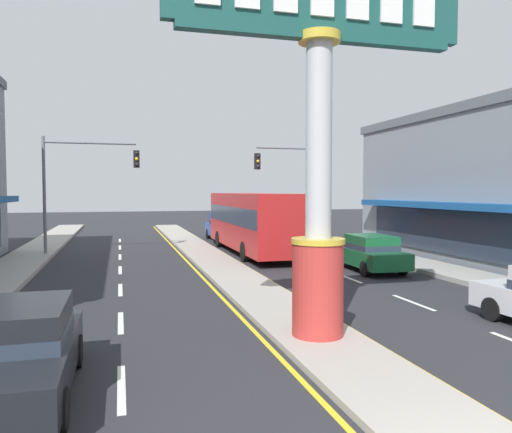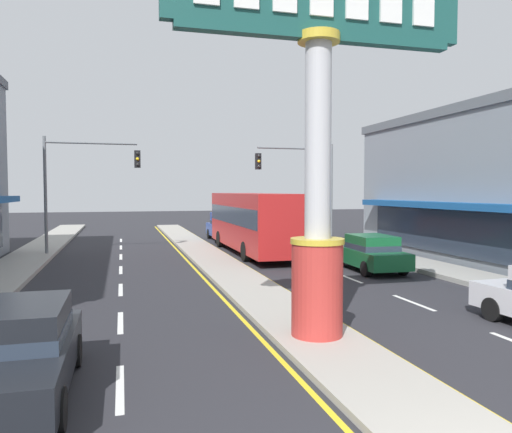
{
  "view_description": "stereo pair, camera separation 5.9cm",
  "coord_description": "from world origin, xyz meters",
  "px_view_note": "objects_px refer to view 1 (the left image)",
  "views": [
    {
      "loc": [
        -4.29,
        -3.9,
        3.4
      ],
      "look_at": [
        -0.18,
        10.97,
        2.6
      ],
      "focal_mm": 34.76,
      "sensor_mm": 36.0,
      "label": 1
    },
    {
      "loc": [
        -4.23,
        -3.91,
        3.4
      ],
      "look_at": [
        -0.18,
        10.97,
        2.6
      ],
      "focal_mm": 34.76,
      "sensor_mm": 36.0,
      "label": 2
    }
  ],
  "objects_px": {
    "district_sign": "(319,138)",
    "traffic_light_left_side": "(80,175)",
    "traffic_light_right_side": "(303,177)",
    "suv_near_left_lane": "(224,226)",
    "sedan_far_right_lane": "(370,252)",
    "bus_near_right_lane": "(252,219)",
    "sedan_mid_left_lane": "(16,351)"
  },
  "relations": [
    {
      "from": "district_sign",
      "to": "traffic_light_left_side",
      "type": "distance_m",
      "value": 18.16
    },
    {
      "from": "traffic_light_left_side",
      "to": "traffic_light_right_side",
      "type": "relative_size",
      "value": 1.0
    },
    {
      "from": "bus_near_right_lane",
      "to": "sedan_far_right_lane",
      "type": "bearing_deg",
      "value": -64.95
    },
    {
      "from": "traffic_light_left_side",
      "to": "traffic_light_right_side",
      "type": "height_order",
      "value": "same"
    },
    {
      "from": "bus_near_right_lane",
      "to": "suv_near_left_lane",
      "type": "bearing_deg",
      "value": 90.0
    },
    {
      "from": "bus_near_right_lane",
      "to": "sedan_mid_left_lane",
      "type": "height_order",
      "value": "bus_near_right_lane"
    },
    {
      "from": "sedan_mid_left_lane",
      "to": "district_sign",
      "type": "bearing_deg",
      "value": 14.76
    },
    {
      "from": "bus_near_right_lane",
      "to": "suv_near_left_lane",
      "type": "xyz_separation_m",
      "value": [
        0.0,
        7.32,
        -0.88
      ]
    },
    {
      "from": "bus_near_right_lane",
      "to": "district_sign",
      "type": "bearing_deg",
      "value": -99.61
    },
    {
      "from": "suv_near_left_lane",
      "to": "traffic_light_left_side",
      "type": "bearing_deg",
      "value": -146.39
    },
    {
      "from": "district_sign",
      "to": "sedan_far_right_lane",
      "type": "xyz_separation_m",
      "value": [
        5.95,
        8.58,
        -3.77
      ]
    },
    {
      "from": "traffic_light_left_side",
      "to": "bus_near_right_lane",
      "type": "bearing_deg",
      "value": -9.05
    },
    {
      "from": "traffic_light_right_side",
      "to": "sedan_far_right_lane",
      "type": "height_order",
      "value": "traffic_light_right_side"
    },
    {
      "from": "traffic_light_right_side",
      "to": "sedan_mid_left_lane",
      "type": "distance_m",
      "value": 22.72
    },
    {
      "from": "district_sign",
      "to": "suv_near_left_lane",
      "type": "bearing_deg",
      "value": 83.42
    },
    {
      "from": "district_sign",
      "to": "suv_near_left_lane",
      "type": "height_order",
      "value": "district_sign"
    },
    {
      "from": "district_sign",
      "to": "sedan_far_right_lane",
      "type": "distance_m",
      "value": 11.1
    },
    {
      "from": "district_sign",
      "to": "sedan_mid_left_lane",
      "type": "distance_m",
      "value": 7.22
    },
    {
      "from": "traffic_light_left_side",
      "to": "sedan_mid_left_lane",
      "type": "relative_size",
      "value": 1.44
    },
    {
      "from": "district_sign",
      "to": "traffic_light_left_side",
      "type": "relative_size",
      "value": 1.34
    },
    {
      "from": "sedan_far_right_lane",
      "to": "bus_near_right_lane",
      "type": "bearing_deg",
      "value": 115.05
    },
    {
      "from": "bus_near_right_lane",
      "to": "sedan_far_right_lane",
      "type": "xyz_separation_m",
      "value": [
        3.3,
        -7.06,
        -1.08
      ]
    },
    {
      "from": "traffic_light_right_side",
      "to": "sedan_far_right_lane",
      "type": "xyz_separation_m",
      "value": [
        -0.29,
        -8.71,
        -3.46
      ]
    },
    {
      "from": "bus_near_right_lane",
      "to": "sedan_far_right_lane",
      "type": "distance_m",
      "value": 7.86
    },
    {
      "from": "suv_near_left_lane",
      "to": "traffic_light_right_side",
      "type": "bearing_deg",
      "value": -57.67
    },
    {
      "from": "suv_near_left_lane",
      "to": "sedan_mid_left_lane",
      "type": "bearing_deg",
      "value": -109.32
    },
    {
      "from": "district_sign",
      "to": "sedan_far_right_lane",
      "type": "relative_size",
      "value": 1.9
    },
    {
      "from": "traffic_light_right_side",
      "to": "suv_near_left_lane",
      "type": "relative_size",
      "value": 1.34
    },
    {
      "from": "traffic_light_right_side",
      "to": "sedan_mid_left_lane",
      "type": "bearing_deg",
      "value": -122.86
    },
    {
      "from": "district_sign",
      "to": "traffic_light_right_side",
      "type": "height_order",
      "value": "district_sign"
    },
    {
      "from": "traffic_light_right_side",
      "to": "suv_near_left_lane",
      "type": "height_order",
      "value": "traffic_light_right_side"
    },
    {
      "from": "bus_near_right_lane",
      "to": "suv_near_left_lane",
      "type": "height_order",
      "value": "bus_near_right_lane"
    }
  ]
}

